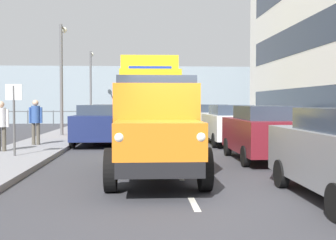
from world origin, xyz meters
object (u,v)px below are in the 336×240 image
Objects in this scene: lamp_post_far at (91,80)px; lamp_post_promenade at (62,68)px; car_red_oppositeside_1 at (108,119)px; pedestrian_couple_a at (1,122)px; lorry_cargo_yellow at (149,97)px; car_silver_kerbside_3 at (210,119)px; car_maroon_kerbside_1 at (263,132)px; car_navy_oppositeside_0 at (98,124)px; street_sign at (14,107)px; pedestrian_couple_b at (36,118)px; car_white_kerbside_2 at (229,124)px; truck_vintage_orange at (156,130)px.

lamp_post_promenade is at bearing 89.45° from lamp_post_far.
pedestrian_couple_a is at bearing 72.33° from car_red_oppositeside_1.
pedestrian_couple_a is (5.16, 5.48, -0.91)m from lorry_cargo_yellow.
car_silver_kerbside_3 is (-3.45, -3.25, -1.18)m from lorry_cargo_yellow.
car_maroon_kerbside_1 is 2.44× the size of pedestrian_couple_a.
car_navy_oppositeside_0 is 1.79× the size of street_sign.
pedestrian_couple_a is at bearing 74.90° from pedestrian_couple_b.
car_red_oppositeside_1 is 10.75m from street_sign.
street_sign is at bearing 57.43° from lorry_cargo_yellow.
car_maroon_kerbside_1 is 0.74× the size of lamp_post_far.
lorry_cargo_yellow is 1.93× the size of car_red_oppositeside_1.
car_white_kerbside_2 is at bearing 90.00° from car_silver_kerbside_3.
car_white_kerbside_2 and car_silver_kerbside_3 have the same top height.
lorry_cargo_yellow is at bearing -144.86° from pedestrian_couple_b.
car_white_kerbside_2 is at bearing -90.00° from car_maroon_kerbside_1.
car_red_oppositeside_1 is 9.66m from pedestrian_couple_a.
car_red_oppositeside_1 is 2.47× the size of pedestrian_couple_a.
car_navy_oppositeside_0 is at bearing 42.70° from car_silver_kerbside_3.
street_sign is at bearing 66.26° from car_navy_oppositeside_0.
car_silver_kerbside_3 is (0.00, -10.55, 0.00)m from car_maroon_kerbside_1.
pedestrian_couple_a is at bearing 49.99° from car_navy_oppositeside_0.
lamp_post_far reaches higher than street_sign.
pedestrian_couple_b is at bearing -58.22° from truck_vintage_orange.
lamp_post_far is (7.81, -10.63, 2.69)m from car_silver_kerbside_3.
truck_vintage_orange reaches higher than car_white_kerbside_2.
car_navy_oppositeside_0 is 0.95× the size of car_red_oppositeside_1.
car_navy_oppositeside_0 is at bearing -152.43° from pedestrian_couple_b.
car_silver_kerbside_3 is at bearing -104.01° from truck_vintage_orange.
pedestrian_couple_a is 8.05m from lamp_post_promenade.
lorry_cargo_yellow is 7.58m from pedestrian_couple_a.
car_maroon_kerbside_1 is 8.99m from pedestrian_couple_b.
car_maroon_kerbside_1 is 12.64m from lamp_post_promenade.
pedestrian_couple_b reaches higher than car_white_kerbside_2.
pedestrian_couple_a is 0.97× the size of pedestrian_couple_b.
truck_vintage_orange is at bearing 98.90° from car_red_oppositeside_1.
lamp_post_promenade is at bearing -50.10° from car_maroon_kerbside_1.
pedestrian_couple_a is at bearing 46.74° from lorry_cargo_yellow.
car_white_kerbside_2 is 1.98× the size of street_sign.
lamp_post_promenade is at bearing -90.73° from pedestrian_couple_b.
car_red_oppositeside_1 is 2.39× the size of pedestrian_couple_b.
lamp_post_promenade reaches higher than car_maroon_kerbside_1.
street_sign is at bearing 90.06° from lamp_post_far.
car_navy_oppositeside_0 is (5.67, -0.03, -0.00)m from car_white_kerbside_2.
pedestrian_couple_b reaches higher than car_silver_kerbside_3.
car_maroon_kerbside_1 and car_silver_kerbside_3 have the same top height.
car_white_kerbside_2 is (-3.45, 2.02, -1.18)m from lorry_cargo_yellow.
truck_vintage_orange is at bearing 90.03° from lorry_cargo_yellow.
truck_vintage_orange reaches higher than pedestrian_couple_a.
lamp_post_promenade is at bearing -25.83° from lorry_cargo_yellow.
car_maroon_kerbside_1 is 22.73m from lamp_post_far.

